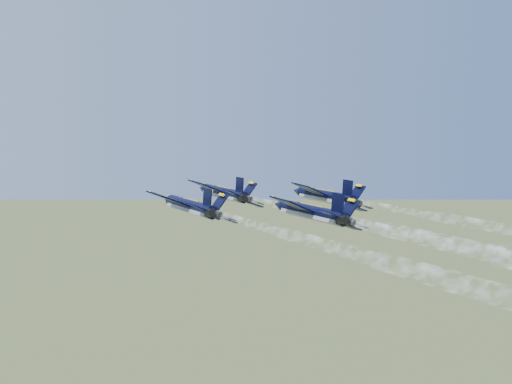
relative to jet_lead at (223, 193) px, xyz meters
name	(u,v)px	position (x,y,z in m)	size (l,w,h in m)	color
jet_lead	(223,193)	(0.00, 0.00, 0.00)	(11.83, 15.99, 5.09)	black
jet_left	(190,206)	(-10.48, -12.83, 0.00)	(11.83, 15.99, 5.09)	black
jet_right	(325,196)	(10.85, -10.62, 0.00)	(11.83, 15.99, 5.09)	black
jet_slot	(311,212)	(-0.09, -24.55, 0.00)	(11.83, 15.99, 5.09)	black
smoke_trail_lead	(455,239)	(1.50, -46.57, 0.03)	(3.78, 60.80, 2.57)	white
smoke_trail_left	(471,279)	(-8.98, -59.40, 0.03)	(3.78, 60.80, 2.57)	white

